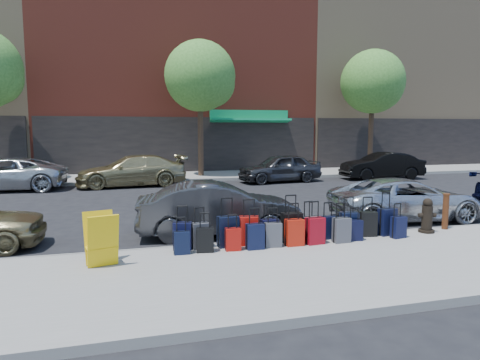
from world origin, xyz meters
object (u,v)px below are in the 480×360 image
object	(u,v)px
car_far_2	(280,168)
car_near_2	(406,199)
bollard	(446,211)
car_far_1	(132,171)
tree_right	(375,84)
display_rack	(101,240)
car_near_1	(219,209)
car_far_0	(3,174)
suitcase_front_5	(292,227)
fire_hydrant	(427,217)
car_far_3	(382,166)
tree_center	(203,78)

from	to	relation	value
car_far_2	car_near_2	bearing A→B (deg)	-4.26
bollard	car_far_1	world-z (taller)	car_far_1
tree_right	car_far_2	bearing A→B (deg)	-158.43
display_rack	car_near_2	world-z (taller)	car_near_2
display_rack	car_far_2	world-z (taller)	car_far_2
car_near_2	display_rack	bearing A→B (deg)	112.93
car_near_1	car_far_0	distance (m)	12.64
tree_right	car_far_2	xyz separation A→B (m)	(-7.10, -2.80, -4.69)
tree_right	car_near_1	world-z (taller)	tree_right
car_far_0	car_far_1	world-z (taller)	car_far_1
suitcase_front_5	fire_hydrant	bearing A→B (deg)	-3.12
car_far_0	car_far_3	distance (m)	18.57
bollard	car_far_3	world-z (taller)	car_far_3
suitcase_front_5	car_far_1	bearing A→B (deg)	102.56
car_far_0	car_far_1	distance (m)	5.46
car_far_2	car_far_3	distance (m)	5.81
fire_hydrant	car_near_2	bearing A→B (deg)	80.22
tree_center	car_far_2	bearing A→B (deg)	-39.49
tree_right	car_far_1	bearing A→B (deg)	-170.33
car_near_1	car_far_3	distance (m)	14.79
display_rack	car_near_2	bearing A→B (deg)	3.26
display_rack	car_near_1	world-z (taller)	car_near_1
display_rack	car_far_3	xyz separation A→B (m)	(13.92, 11.92, 0.08)
car_near_1	car_near_2	world-z (taller)	car_near_1
fire_hydrant	car_near_2	size ratio (longest dim) A/B	0.19
suitcase_front_5	car_near_2	world-z (taller)	car_near_2
suitcase_front_5	car_far_3	distance (m)	15.02
suitcase_front_5	car_near_2	size ratio (longest dim) A/B	0.24
car_far_2	tree_right	bearing A→B (deg)	104.80
fire_hydrant	car_far_1	xyz separation A→B (m)	(-6.83, 11.90, 0.19)
car_near_1	car_near_2	size ratio (longest dim) A/B	0.92
car_near_2	tree_right	bearing A→B (deg)	-22.38
fire_hydrant	bollard	world-z (taller)	bollard
tree_right	suitcase_front_5	world-z (taller)	tree_right
car_near_1	car_far_3	bearing A→B (deg)	-43.80
tree_center	car_far_1	distance (m)	6.56
car_near_1	car_far_1	distance (m)	10.41
suitcase_front_5	car_far_2	bearing A→B (deg)	67.91
suitcase_front_5	car_near_2	bearing A→B (deg)	21.32
car_near_2	car_far_1	distance (m)	12.53
tree_right	fire_hydrant	size ratio (longest dim) A/B	8.48
tree_center	suitcase_front_5	bearing A→B (deg)	-92.57
car_far_0	bollard	bearing A→B (deg)	51.59
fire_hydrant	display_rack	size ratio (longest dim) A/B	0.86
fire_hydrant	car_far_0	world-z (taller)	car_far_0
bollard	car_near_1	distance (m)	5.78
tree_center	fire_hydrant	xyz separation A→B (m)	(2.94, -14.35, -4.87)
suitcase_front_5	car_far_1	distance (m)	12.31
car_near_1	fire_hydrant	bearing A→B (deg)	-103.53
tree_center	fire_hydrant	size ratio (longest dim) A/B	8.48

